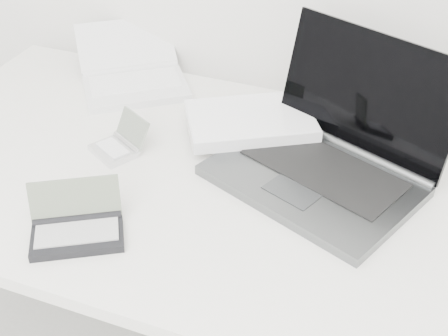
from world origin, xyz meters
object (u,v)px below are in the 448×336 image
(desk, at_px, (244,201))
(laptop_large, at_px, (304,144))
(palmtop_charcoal, at_px, (77,227))
(netbook_open_white, at_px, (133,75))

(desk, height_order, laptop_large, laptop_large)
(palmtop_charcoal, bearing_deg, laptop_large, 18.72)
(laptop_large, xyz_separation_m, palmtop_charcoal, (-0.33, -0.38, -0.03))
(netbook_open_white, distance_m, palmtop_charcoal, 0.59)
(laptop_large, relative_size, netbook_open_white, 1.51)
(desk, relative_size, laptop_large, 2.59)
(laptop_large, bearing_deg, desk, -104.06)
(desk, height_order, netbook_open_white, netbook_open_white)
(desk, height_order, palmtop_charcoal, palmtop_charcoal)
(netbook_open_white, height_order, palmtop_charcoal, netbook_open_white)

